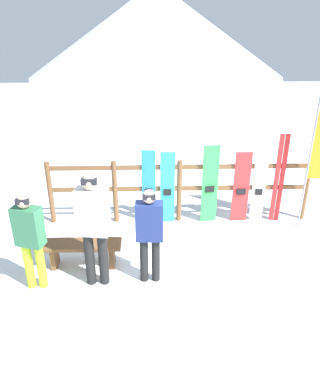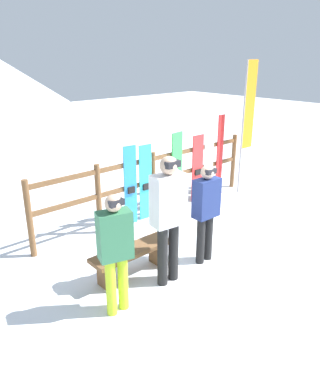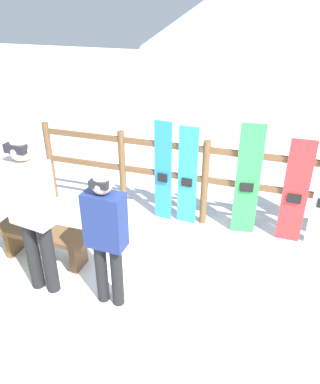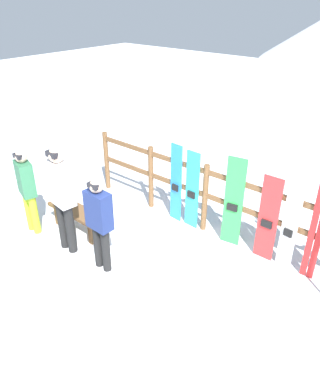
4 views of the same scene
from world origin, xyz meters
name	(u,v)px [view 2 (image 2 of 4)]	position (x,y,z in m)	size (l,w,h in m)	color
ground_plane	(226,247)	(0.00, 0.00, 0.00)	(40.00, 40.00, 0.00)	white
fence	(153,179)	(0.00, 1.86, 0.75)	(5.12, 0.10, 1.27)	brown
bench	(132,256)	(-1.68, 0.37, 0.32)	(1.25, 0.36, 0.43)	brown
person_navy	(206,207)	(-0.59, -0.03, 0.89)	(0.41, 0.23, 1.54)	black
person_plaid_green	(115,247)	(-2.30, -0.14, 0.90)	(0.44, 0.32, 1.55)	#B7D826
person_white	(168,212)	(-1.39, -0.08, 1.06)	(0.48, 0.31, 1.82)	black
snowboard_blue	(130,186)	(-0.60, 1.80, 0.75)	(0.26, 0.08, 1.50)	#288CE0
snowboard_cyan	(146,183)	(-0.24, 1.80, 0.73)	(0.28, 0.07, 1.46)	#2DBFCC
snowboard_green	(177,171)	(0.59, 1.80, 0.79)	(0.32, 0.09, 1.59)	green
snowboard_red	(197,169)	(1.20, 1.80, 0.72)	(0.32, 0.06, 1.45)	red
snowboard_white	(208,166)	(1.55, 1.80, 0.71)	(0.25, 0.08, 1.42)	white
ski_pair_red	(220,155)	(1.92, 1.81, 0.90)	(0.20, 0.02, 1.80)	red
rental_flag	(247,114)	(2.44, 1.53, 1.79)	(0.40, 0.04, 2.92)	#99999E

